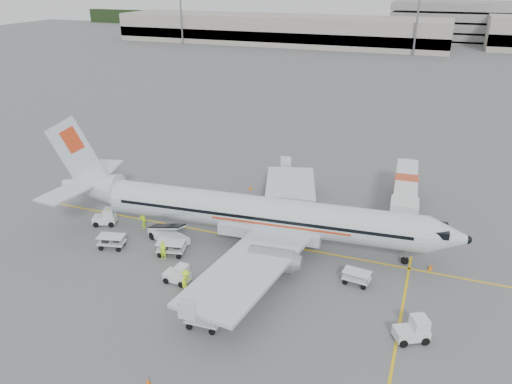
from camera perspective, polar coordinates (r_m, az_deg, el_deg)
ground at (r=45.04m, az=-0.90°, el=-5.39°), size 360.00×360.00×0.00m
stripe_lead at (r=45.04m, az=-0.90°, el=-5.39°), size 44.00×0.20×0.01m
stripe_cross at (r=36.02m, az=15.99°, el=-14.84°), size 0.20×20.00×0.01m
terminal_west at (r=176.12m, az=2.58°, el=18.06°), size 110.00×22.00×9.00m
parking_garage at (r=197.42m, az=24.77°, el=17.39°), size 62.00×24.00×14.00m
treeline at (r=212.91m, az=17.44°, el=17.65°), size 300.00×3.00×6.00m
mast_west at (r=176.49m, az=-8.59°, el=19.97°), size 3.20×1.20×22.00m
mast_center at (r=155.25m, az=18.00°, el=18.65°), size 3.20×1.20×22.00m
aircraft at (r=42.09m, az=0.60°, el=0.02°), size 38.40×31.21×9.99m
jet_bridge at (r=51.15m, az=16.61°, el=-0.35°), size 3.63×14.66×3.81m
belt_loader at (r=44.58m, az=-10.02°, el=-4.01°), size 5.67×3.89×2.88m
tug_fore at (r=34.88m, az=17.36°, el=-14.74°), size 2.50×2.14×1.68m
tug_mid at (r=39.31m, az=-9.02°, el=-9.17°), size 2.02×1.22×1.53m
tug_aft at (r=49.31m, az=-16.94°, el=-2.71°), size 2.41×1.90×1.64m
cart_loaded_a at (r=42.98m, az=-9.68°, el=-6.37°), size 2.59×1.87×1.22m
cart_loaded_b at (r=45.16m, az=-16.16°, el=-5.48°), size 2.51×1.81×1.18m
cart_empty_a at (r=34.75m, az=-5.96°, el=-14.23°), size 2.44×1.50×1.25m
cart_empty_b at (r=39.51m, az=11.42°, el=-9.57°), size 2.21×1.47×1.08m
cone_nose at (r=42.90m, az=19.32°, el=-8.06°), size 0.35×0.35×0.57m
cone_port at (r=54.94m, az=-0.65°, el=0.56°), size 0.36×0.36×0.59m
cone_stbd at (r=31.44m, az=-12.26°, el=-20.43°), size 0.37×0.37×0.60m
crew_a at (r=42.36m, az=-10.57°, el=-6.58°), size 0.64×0.45×1.66m
crew_b at (r=47.69m, az=-12.90°, el=-3.07°), size 1.06×1.11×1.80m
crew_c at (r=38.20m, az=-8.00°, el=-9.98°), size 0.65×1.13×1.74m
crew_d at (r=49.01m, az=-16.38°, el=-2.74°), size 1.09×0.88×1.74m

